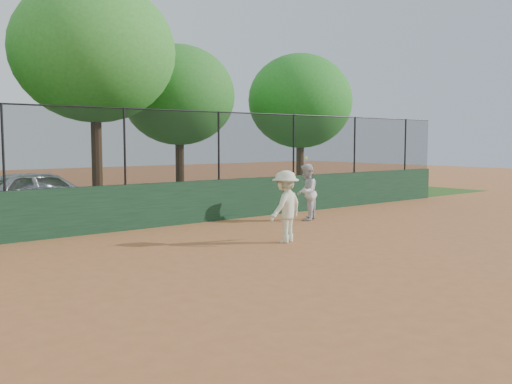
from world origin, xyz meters
TOP-DOWN VIEW (x-y plane):
  - ground at (0.00, 0.00)m, footprint 80.00×80.00m
  - back_wall at (0.00, 6.00)m, footprint 26.00×0.20m
  - grass_strip at (0.00, 12.00)m, footprint 36.00×12.00m
  - parked_car at (-1.42, 9.68)m, footprint 4.43×1.88m
  - player_second at (4.48, 4.35)m, footprint 1.02×0.97m
  - player_main at (1.54, 2.03)m, footprint 1.20×0.89m
  - fence_assembly at (-0.03, 6.00)m, footprint 26.00×0.06m
  - tree_2 at (0.88, 10.88)m, footprint 5.55×5.05m
  - tree_3 at (5.24, 12.59)m, footprint 4.73×4.30m
  - tree_4 at (11.04, 11.47)m, footprint 4.98×4.53m

SIDE VIEW (x-z plane):
  - ground at x=0.00m, z-range 0.00..0.00m
  - grass_strip at x=0.00m, z-range 0.00..0.01m
  - back_wall at x=0.00m, z-range 0.00..1.20m
  - parked_car at x=-1.42m, z-range 0.00..1.49m
  - player_second at x=4.48m, z-range 0.00..1.66m
  - player_main at x=1.54m, z-range -0.16..1.83m
  - fence_assembly at x=-0.03m, z-range 1.24..3.24m
  - tree_4 at x=11.04m, z-range 0.99..7.30m
  - tree_3 at x=5.24m, z-range 1.07..7.32m
  - tree_2 at x=0.88m, z-range 1.46..9.21m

